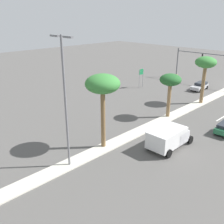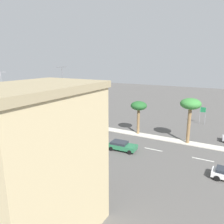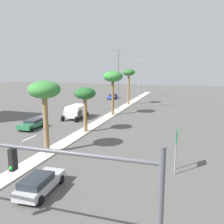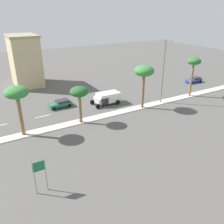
# 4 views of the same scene
# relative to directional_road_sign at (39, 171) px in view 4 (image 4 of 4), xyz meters

# --- Properties ---
(ground_plane) EXTENTS (160.00, 160.00, 0.00)m
(ground_plane) POSITION_rel_directional_road_sign_xyz_m (-12.77, 15.39, -2.57)
(ground_plane) COLOR #565451
(median_curb) EXTENTS (1.80, 77.11, 0.12)m
(median_curb) POSITION_rel_directional_road_sign_xyz_m (-12.77, 23.96, -2.51)
(median_curb) COLOR beige
(median_curb) RESTS_ON ground
(lane_stripe_far) EXTENTS (0.20, 2.80, 0.01)m
(lane_stripe_far) POSITION_rel_directional_road_sign_xyz_m (-17.97, 4.69, -2.56)
(lane_stripe_far) COLOR silver
(lane_stripe_far) RESTS_ON ground
(lane_stripe_mid) EXTENTS (0.20, 2.80, 0.01)m
(lane_stripe_mid) POSITION_rel_directional_road_sign_xyz_m (-17.97, 17.36, -2.56)
(lane_stripe_mid) COLOR silver
(lane_stripe_mid) RESTS_ON ground
(directional_road_sign) EXTENTS (0.10, 1.21, 3.63)m
(directional_road_sign) POSITION_rel_directional_road_sign_xyz_m (0.00, 0.00, 0.00)
(directional_road_sign) COLOR gray
(directional_road_sign) RESTS_ON ground
(commercial_building) EXTENTS (9.25, 6.32, 11.69)m
(commercial_building) POSITION_rel_directional_road_sign_xyz_m (-38.09, 6.52, 3.30)
(commercial_building) COLOR #C6B284
(commercial_building) RESTS_ON ground
(palm_tree_leading) EXTENTS (3.21, 3.21, 7.34)m
(palm_tree_leading) POSITION_rel_directional_road_sign_xyz_m (-12.89, 0.64, 3.72)
(palm_tree_leading) COLOR olive
(palm_tree_leading) RESTS_ON median_curb
(palm_tree_trailing) EXTENTS (2.89, 2.89, 5.98)m
(palm_tree_trailing) POSITION_rel_directional_road_sign_xyz_m (-12.45, 9.46, 2.51)
(palm_tree_trailing) COLOR olive
(palm_tree_trailing) RESTS_ON median_curb
(palm_tree_center) EXTENTS (3.53, 3.53, 7.87)m
(palm_tree_center) POSITION_rel_directional_road_sign_xyz_m (-12.47, 21.79, 4.24)
(palm_tree_center) COLOR brown
(palm_tree_center) RESTS_ON median_curb
(palm_tree_mid) EXTENTS (2.78, 2.78, 8.04)m
(palm_tree_mid) POSITION_rel_directional_road_sign_xyz_m (-12.69, 34.38, 4.39)
(palm_tree_mid) COLOR olive
(palm_tree_mid) RESTS_ON median_curb
(street_lamp_right) EXTENTS (2.90, 0.24, 11.84)m
(street_lamp_right) POSITION_rel_directional_road_sign_xyz_m (-12.87, 26.58, 4.35)
(street_lamp_right) COLOR slate
(street_lamp_right) RESTS_ON median_curb
(sedan_green_right) EXTENTS (2.24, 4.33, 1.31)m
(sedan_green_right) POSITION_rel_directional_road_sign_xyz_m (-20.49, 8.77, -1.85)
(sedan_green_right) COLOR #287047
(sedan_green_right) RESTS_ON ground
(sedan_blue_near) EXTENTS (1.94, 4.27, 1.30)m
(sedan_blue_near) POSITION_rel_directional_road_sign_xyz_m (-19.31, 43.18, -1.86)
(sedan_blue_near) COLOR #2D47AD
(sedan_blue_near) RESTS_ON ground
(box_truck) EXTENTS (2.73, 5.46, 2.23)m
(box_truck) POSITION_rel_directional_road_sign_xyz_m (-17.48, 16.94, -1.32)
(box_truck) COLOR silver
(box_truck) RESTS_ON ground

